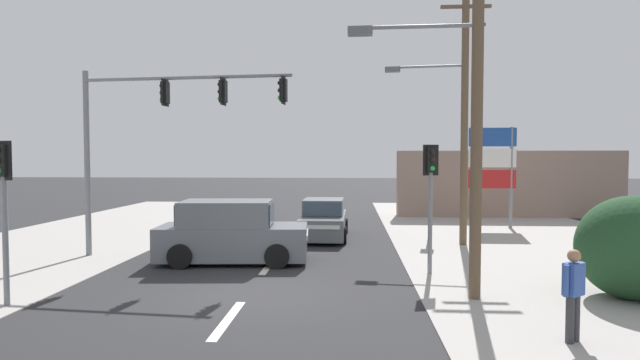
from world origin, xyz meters
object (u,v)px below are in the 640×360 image
(utility_pole_foreground_right, at_px, (470,94))
(utility_pole_midground_right, at_px, (461,111))
(pedestal_signal_left_kerb, at_px, (4,194))
(shopping_plaza_sign, at_px, (492,163))
(sedan_crossing_left, at_px, (324,220))
(suv_kerbside_parked, at_px, (232,234))
(pedestrian_at_kerb, at_px, (573,290))
(traffic_signal_mast, at_px, (155,121))
(pedestal_signal_far_median, at_px, (430,178))
(pedestal_signal_right_kerb, at_px, (431,187))

(utility_pole_foreground_right, height_order, utility_pole_midground_right, utility_pole_midground_right)
(pedestal_signal_left_kerb, bearing_deg, shopping_plaza_sign, 42.94)
(shopping_plaza_sign, height_order, sedan_crossing_left, shopping_plaza_sign)
(suv_kerbside_parked, relative_size, pedestrian_at_kerb, 2.85)
(traffic_signal_mast, distance_m, pedestal_signal_far_median, 10.51)
(shopping_plaza_sign, height_order, pedestrian_at_kerb, shopping_plaza_sign)
(utility_pole_midground_right, height_order, pedestal_signal_right_kerb, utility_pole_midground_right)
(traffic_signal_mast, xyz_separation_m, pedestrian_at_kerb, (9.98, -6.77, -3.43))
(utility_pole_foreground_right, xyz_separation_m, sedan_crossing_left, (-3.72, 8.50, -3.91))
(traffic_signal_mast, xyz_separation_m, suv_kerbside_parked, (2.53, -0.49, -3.47))
(utility_pole_foreground_right, bearing_deg, utility_pole_midground_right, 79.38)
(utility_pole_midground_right, distance_m, pedestal_signal_right_kerb, 5.66)
(utility_pole_midground_right, xyz_separation_m, suv_kerbside_parked, (-7.63, -3.51, -4.03))
(utility_pole_midground_right, height_order, suv_kerbside_parked, utility_pole_midground_right)
(pedestal_signal_right_kerb, distance_m, pedestal_signal_left_kerb, 10.22)
(traffic_signal_mast, height_order, suv_kerbside_parked, traffic_signal_mast)
(traffic_signal_mast, height_order, shopping_plaza_sign, traffic_signal_mast)
(traffic_signal_mast, height_order, pedestal_signal_far_median, traffic_signal_mast)
(pedestrian_at_kerb, bearing_deg, sedan_crossing_left, 113.67)
(traffic_signal_mast, height_order, pedestal_signal_right_kerb, traffic_signal_mast)
(utility_pole_foreground_right, xyz_separation_m, traffic_signal_mast, (-8.82, 4.12, -0.26))
(pedestal_signal_right_kerb, bearing_deg, pedestrian_at_kerb, -72.07)
(utility_pole_midground_right, distance_m, pedestal_signal_far_median, 3.01)
(shopping_plaza_sign, distance_m, sedan_crossing_left, 8.44)
(traffic_signal_mast, distance_m, pedestal_signal_right_kerb, 8.74)
(traffic_signal_mast, bearing_deg, pedestal_signal_right_kerb, -11.66)
(pedestal_signal_far_median, relative_size, pedestrian_at_kerb, 2.18)
(pedestal_signal_right_kerb, bearing_deg, utility_pole_midground_right, 69.13)
(pedestal_signal_left_kerb, xyz_separation_m, sedan_crossing_left, (6.32, 9.68, -1.71))
(sedan_crossing_left, bearing_deg, suv_kerbside_parked, -117.83)
(pedestal_signal_left_kerb, height_order, pedestal_signal_far_median, same)
(pedestal_signal_left_kerb, xyz_separation_m, pedestrian_at_kerb, (11.20, -1.47, -1.49))
(pedestal_signal_left_kerb, distance_m, pedestrian_at_kerb, 11.40)
(traffic_signal_mast, bearing_deg, pedestal_signal_left_kerb, -102.96)
(suv_kerbside_parked, bearing_deg, utility_pole_midground_right, 24.69)
(suv_kerbside_parked, height_order, pedestrian_at_kerb, suv_kerbside_parked)
(utility_pole_foreground_right, relative_size, pedestal_signal_far_median, 2.39)
(utility_pole_midground_right, xyz_separation_m, pedestal_signal_left_kerb, (-11.38, -8.32, -2.49))
(pedestal_signal_right_kerb, height_order, pedestal_signal_far_median, same)
(pedestrian_at_kerb, bearing_deg, traffic_signal_mast, 145.85)
(utility_pole_foreground_right, relative_size, sedan_crossing_left, 2.00)
(sedan_crossing_left, bearing_deg, shopping_plaza_sign, 22.92)
(pedestal_signal_right_kerb, distance_m, sedan_crossing_left, 7.12)
(utility_pole_foreground_right, xyz_separation_m, pedestrian_at_kerb, (1.16, -2.65, -3.68))
(utility_pole_foreground_right, bearing_deg, traffic_signal_mast, 154.93)
(pedestal_signal_far_median, bearing_deg, traffic_signal_mast, -154.35)
(pedestal_signal_left_kerb, bearing_deg, pedestrian_at_kerb, -7.47)
(utility_pole_foreground_right, xyz_separation_m, utility_pole_midground_right, (1.34, 7.15, 0.30))
(pedestrian_at_kerb, bearing_deg, suv_kerbside_parked, 139.87)
(suv_kerbside_parked, bearing_deg, pedestal_signal_far_median, 36.15)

